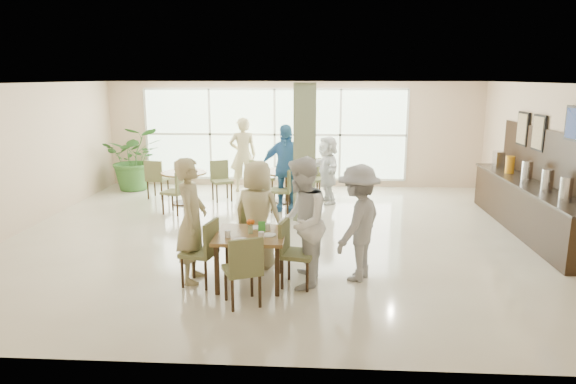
# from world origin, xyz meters

# --- Properties ---
(ground) EXTENTS (10.00, 10.00, 0.00)m
(ground) POSITION_xyz_m (0.00, 0.00, 0.00)
(ground) COLOR beige
(ground) RESTS_ON ground
(room_shell) EXTENTS (10.00, 10.00, 10.00)m
(room_shell) POSITION_xyz_m (0.00, 0.00, 1.70)
(room_shell) COLOR white
(room_shell) RESTS_ON ground
(window_bank) EXTENTS (7.00, 0.04, 7.00)m
(window_bank) POSITION_xyz_m (-0.50, 4.46, 1.40)
(window_bank) COLOR silver
(window_bank) RESTS_ON ground
(column) EXTENTS (0.45, 0.45, 2.80)m
(column) POSITION_xyz_m (0.40, 1.20, 1.40)
(column) COLOR #6E7C56
(column) RESTS_ON ground
(main_table) EXTENTS (0.97, 0.97, 0.75)m
(main_table) POSITION_xyz_m (-0.26, -2.35, 0.66)
(main_table) COLOR brown
(main_table) RESTS_ON ground
(round_table_left) EXTENTS (1.05, 1.05, 0.75)m
(round_table_left) POSITION_xyz_m (-2.44, 2.33, 0.56)
(round_table_left) COLOR brown
(round_table_left) RESTS_ON ground
(round_table_right) EXTENTS (1.19, 1.19, 0.75)m
(round_table_right) POSITION_xyz_m (-0.05, 2.62, 0.59)
(round_table_right) COLOR brown
(round_table_right) RESTS_ON ground
(chairs_main_table) EXTENTS (1.94, 2.04, 0.95)m
(chairs_main_table) POSITION_xyz_m (-0.30, -2.35, 0.47)
(chairs_main_table) COLOR brown
(chairs_main_table) RESTS_ON ground
(chairs_table_left) EXTENTS (2.18, 1.97, 0.95)m
(chairs_table_left) POSITION_xyz_m (-2.43, 2.31, 0.47)
(chairs_table_left) COLOR brown
(chairs_table_left) RESTS_ON ground
(chairs_table_right) EXTENTS (2.01, 1.92, 0.95)m
(chairs_table_right) POSITION_xyz_m (-0.05, 2.60, 0.47)
(chairs_table_right) COLOR brown
(chairs_table_right) RESTS_ON ground
(tabletop_clutter) EXTENTS (0.70, 0.78, 0.21)m
(tabletop_clutter) POSITION_xyz_m (-0.22, -2.39, 0.81)
(tabletop_clutter) COLOR white
(tabletop_clutter) RESTS_ON main_table
(buffet_counter) EXTENTS (0.64, 4.70, 1.95)m
(buffet_counter) POSITION_xyz_m (4.70, 0.51, 0.55)
(buffet_counter) COLOR black
(buffet_counter) RESTS_ON ground
(framed_art_a) EXTENTS (0.05, 0.55, 0.70)m
(framed_art_a) POSITION_xyz_m (4.95, 1.00, 1.85)
(framed_art_a) COLOR black
(framed_art_a) RESTS_ON ground
(framed_art_b) EXTENTS (0.05, 0.55, 0.70)m
(framed_art_b) POSITION_xyz_m (4.95, 1.80, 1.85)
(framed_art_b) COLOR black
(framed_art_b) RESTS_ON ground
(potted_plant) EXTENTS (1.83, 1.83, 1.67)m
(potted_plant) POSITION_xyz_m (-4.11, 3.77, 0.83)
(potted_plant) COLOR #346829
(potted_plant) RESTS_ON ground
(teen_left) EXTENTS (0.45, 0.67, 1.81)m
(teen_left) POSITION_xyz_m (-1.12, -2.28, 0.91)
(teen_left) COLOR tan
(teen_left) RESTS_ON ground
(teen_far) EXTENTS (0.93, 0.71, 1.68)m
(teen_far) POSITION_xyz_m (-0.25, -1.64, 0.84)
(teen_far) COLOR tan
(teen_far) RESTS_ON ground
(teen_right) EXTENTS (0.75, 0.94, 1.85)m
(teen_right) POSITION_xyz_m (0.45, -2.36, 0.92)
(teen_right) COLOR white
(teen_right) RESTS_ON ground
(teen_standing) EXTENTS (1.07, 1.27, 1.70)m
(teen_standing) POSITION_xyz_m (1.27, -2.07, 0.85)
(teen_standing) COLOR #959598
(teen_standing) RESTS_ON ground
(adult_a) EXTENTS (1.21, 0.82, 1.92)m
(adult_a) POSITION_xyz_m (-0.05, 1.83, 0.96)
(adult_a) COLOR #3D7DB8
(adult_a) RESTS_ON ground
(adult_b) EXTENTS (1.07, 1.59, 1.58)m
(adult_b) POSITION_xyz_m (0.89, 2.62, 0.79)
(adult_b) COLOR white
(adult_b) RESTS_ON ground
(adult_standing) EXTENTS (0.78, 0.59, 1.92)m
(adult_standing) POSITION_xyz_m (-1.26, 3.73, 0.96)
(adult_standing) COLOR tan
(adult_standing) RESTS_ON ground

